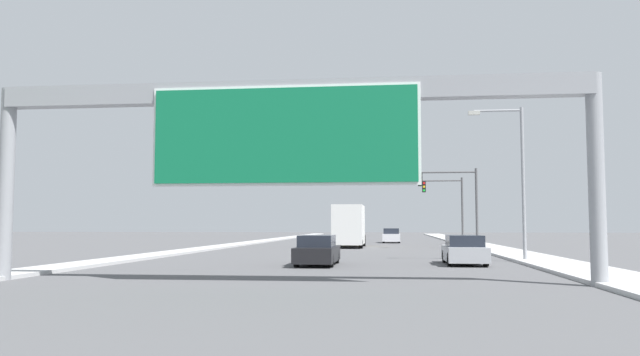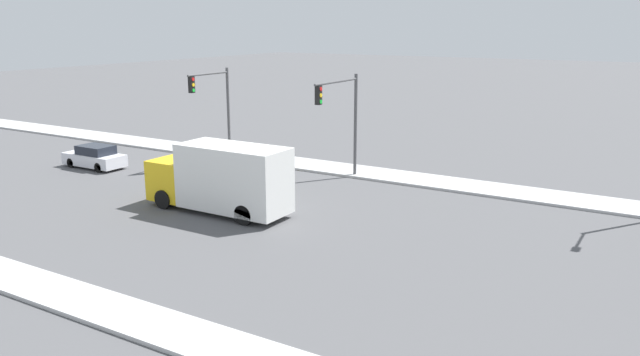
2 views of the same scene
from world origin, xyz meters
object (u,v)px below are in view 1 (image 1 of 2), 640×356
object	(u,v)px
sign_gantry	(285,124)
car_far_center	(317,251)
car_mid_center	(464,251)
traffic_light_mid_block	(449,200)
traffic_light_near_intersection	(457,194)
car_far_right	(391,236)
truck_box_primary	(349,226)
street_lamp_right	(515,169)

from	to	relation	value
sign_gantry	car_far_center	distance (m)	10.31
car_mid_center	traffic_light_mid_block	size ratio (longest dim) A/B	0.71
traffic_light_near_intersection	car_far_right	bearing A→B (deg)	108.08
car_far_center	truck_box_primary	distance (m)	23.05
car_far_right	traffic_light_mid_block	world-z (taller)	traffic_light_mid_block
truck_box_primary	sign_gantry	bearing A→B (deg)	-90.00
car_far_right	street_lamp_right	distance (m)	33.99
truck_box_primary	traffic_light_near_intersection	size ratio (longest dim) A/B	1.23
traffic_light_near_intersection	car_far_center	bearing A→B (deg)	-112.65
truck_box_primary	street_lamp_right	distance (m)	21.92
sign_gantry	truck_box_primary	distance (m)	32.44
sign_gantry	traffic_light_near_intersection	distance (m)	31.37
car_far_center	car_mid_center	size ratio (longest dim) A/B	1.06
car_far_right	traffic_light_mid_block	xyz separation A→B (m)	(5.53, -5.97, 3.57)
car_far_center	street_lamp_right	world-z (taller)	street_lamp_right
car_mid_center	traffic_light_mid_block	xyz separation A→B (m)	(2.03, 29.58, 3.61)
car_far_center	car_mid_center	xyz separation A→B (m)	(7.00, 1.30, -0.00)
traffic_light_near_intersection	traffic_light_mid_block	size ratio (longest dim) A/B	1.00
car_far_center	traffic_light_near_intersection	world-z (taller)	traffic_light_near_intersection
car_far_right	traffic_light_mid_block	bearing A→B (deg)	-47.21
car_mid_center	traffic_light_near_intersection	size ratio (longest dim) A/B	0.71
car_mid_center	traffic_light_near_intersection	bearing A→B (deg)	84.99
street_lamp_right	traffic_light_near_intersection	bearing A→B (deg)	94.19
sign_gantry	car_far_center	size ratio (longest dim) A/B	4.27
car_far_right	traffic_light_near_intersection	xyz separation A→B (m)	(5.22, -15.97, 3.63)
car_mid_center	traffic_light_near_intersection	xyz separation A→B (m)	(1.72, 19.58, 3.67)
street_lamp_right	car_far_right	bearing A→B (deg)	101.06
car_far_right	car_mid_center	bearing A→B (deg)	-84.38
street_lamp_right	car_far_center	bearing A→B (deg)	-159.42
traffic_light_mid_block	street_lamp_right	distance (m)	27.16
sign_gantry	traffic_light_mid_block	distance (m)	41.13
car_far_center	traffic_light_mid_block	distance (m)	32.38
truck_box_primary	street_lamp_right	xyz separation A→B (m)	(9.97, -19.28, 3.05)
traffic_light_near_intersection	street_lamp_right	bearing A→B (deg)	-85.81
traffic_light_mid_block	car_mid_center	bearing A→B (deg)	-93.93
street_lamp_right	sign_gantry	bearing A→B (deg)	-127.53
car_far_right	street_lamp_right	world-z (taller)	street_lamp_right
sign_gantry	traffic_light_mid_block	world-z (taller)	sign_gantry
traffic_light_mid_block	car_far_center	bearing A→B (deg)	-106.30
sign_gantry	car_mid_center	distance (m)	13.46
car_far_right	traffic_light_near_intersection	size ratio (longest dim) A/B	0.68
sign_gantry	street_lamp_right	xyz separation A→B (m)	(9.97, 12.98, -0.43)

